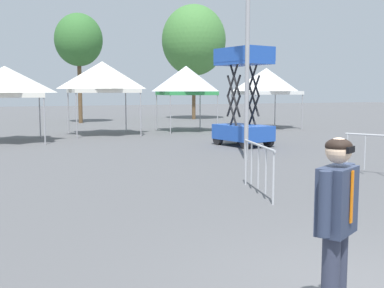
# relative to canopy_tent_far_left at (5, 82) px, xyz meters

# --- Properties ---
(canopy_tent_far_left) EXTENTS (3.19, 3.19, 3.25)m
(canopy_tent_far_left) POSITION_rel_canopy_tent_far_left_xyz_m (0.00, 0.00, 0.00)
(canopy_tent_far_left) COLOR #9E9EA3
(canopy_tent_far_left) RESTS_ON ground
(canopy_tent_left_of_center) EXTENTS (3.37, 3.37, 3.66)m
(canopy_tent_left_of_center) POSITION_rel_canopy_tent_far_left_xyz_m (4.64, 1.89, 0.30)
(canopy_tent_left_of_center) COLOR #9E9EA3
(canopy_tent_left_of_center) RESTS_ON ground
(canopy_tent_behind_right) EXTENTS (2.96, 2.96, 3.56)m
(canopy_tent_behind_right) POSITION_rel_canopy_tent_far_left_xyz_m (9.30, 2.14, 0.18)
(canopy_tent_behind_right) COLOR #9E9EA3
(canopy_tent_behind_right) RESTS_ON ground
(canopy_tent_center) EXTENTS (3.38, 3.38, 3.54)m
(canopy_tent_center) POSITION_rel_canopy_tent_far_left_xyz_m (14.44, 2.13, 0.18)
(canopy_tent_center) COLOR #9E9EA3
(canopy_tent_center) RESTS_ON ground
(scissor_lift) EXTENTS (1.78, 2.51, 3.89)m
(scissor_lift) POSITION_rel_canopy_tent_far_left_xyz_m (8.56, -5.26, -1.40)
(scissor_lift) COLOR black
(scissor_lift) RESTS_ON ground
(person_foreground) EXTENTS (0.59, 0.41, 1.78)m
(person_foreground) POSITION_rel_canopy_tent_far_left_xyz_m (1.75, -18.52, -1.55)
(person_foreground) COLOR #33384C
(person_foreground) RESTS_ON ground
(tree_behind_tents_left) EXTENTS (4.95, 4.95, 8.83)m
(tree_behind_tents_left) POSITION_rel_canopy_tent_far_left_xyz_m (14.37, 12.28, 3.52)
(tree_behind_tents_left) COLOR brown
(tree_behind_tents_left) RESTS_ON ground
(tree_behind_tents_center) EXTENTS (3.25, 3.25, 7.47)m
(tree_behind_tents_center) POSITION_rel_canopy_tent_far_left_xyz_m (5.36, 11.43, 3.06)
(tree_behind_tents_center) COLOR brown
(tree_behind_tents_center) RESTS_ON ground
(crowd_barrier_near_person) EXTENTS (0.60, 2.04, 1.08)m
(crowd_barrier_near_person) POSITION_rel_canopy_tent_far_left_xyz_m (4.28, -13.24, -1.83)
(crowd_barrier_near_person) COLOR #B7BABF
(crowd_barrier_near_person) RESTS_ON ground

